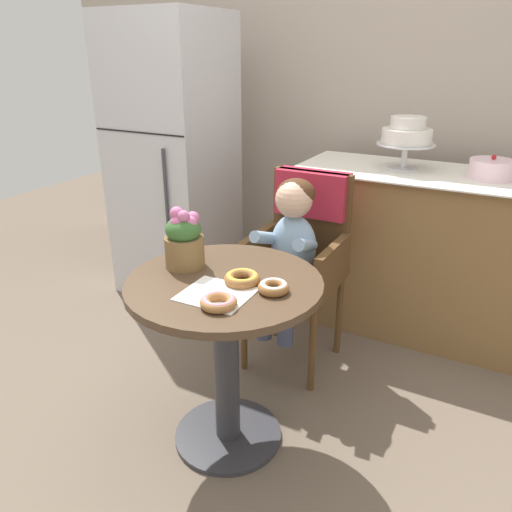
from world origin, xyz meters
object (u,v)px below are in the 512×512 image
object	(u,v)px
wicker_chair	(304,239)
donut_mid	(242,278)
cafe_table	(226,331)
flower_vase	(184,238)
round_layer_cake	(492,169)
donut_front	(219,301)
donut_side	(273,287)
refrigerator	(174,160)
tiered_cake_stand	(407,135)
seated_child	(290,241)

from	to	relation	value
wicker_chair	donut_mid	world-z (taller)	wicker_chair
cafe_table	flower_vase	distance (m)	0.38
round_layer_cake	donut_front	bearing A→B (deg)	-113.80
donut_side	refrigerator	size ratio (longest dim) A/B	0.06
refrigerator	tiered_cake_stand	bearing A→B (deg)	8.33
donut_front	refrigerator	bearing A→B (deg)	131.72
flower_vase	wicker_chair	bearing A→B (deg)	73.87
donut_mid	tiered_cake_stand	distance (m)	1.36
wicker_chair	refrigerator	size ratio (longest dim) A/B	0.56
donut_side	refrigerator	world-z (taller)	refrigerator
donut_side	wicker_chair	bearing A→B (deg)	105.25
tiered_cake_stand	round_layer_cake	distance (m)	0.45
donut_front	flower_vase	xyz separation A→B (m)	(-0.29, 0.22, 0.10)
donut_side	flower_vase	size ratio (longest dim) A/B	0.46
donut_side	tiered_cake_stand	xyz separation A→B (m)	(0.12, 1.30, 0.34)
cafe_table	donut_front	distance (m)	0.31
donut_front	flower_vase	world-z (taller)	flower_vase
refrigerator	wicker_chair	bearing A→B (deg)	-19.48
cafe_table	tiered_cake_stand	world-z (taller)	tiered_cake_stand
tiered_cake_stand	refrigerator	size ratio (longest dim) A/B	0.18
round_layer_cake	donut_mid	bearing A→B (deg)	-117.51
donut_mid	donut_side	xyz separation A→B (m)	(0.13, -0.01, -0.00)
round_layer_cake	tiered_cake_stand	bearing A→B (deg)	-179.60
donut_front	donut_side	world-z (taller)	same
seated_child	flower_vase	xyz separation A→B (m)	(-0.20, -0.53, 0.16)
seated_child	cafe_table	bearing A→B (deg)	-90.08
tiered_cake_stand	refrigerator	bearing A→B (deg)	-171.67
donut_mid	refrigerator	xyz separation A→B (m)	(-1.12, 1.09, 0.11)
donut_mid	refrigerator	size ratio (longest dim) A/B	0.08
seated_child	donut_mid	bearing A→B (deg)	-82.98
donut_front	donut_mid	world-z (taller)	donut_mid
flower_vase	refrigerator	distance (m)	1.36
donut_front	cafe_table	bearing A→B (deg)	116.80
donut_mid	round_layer_cake	size ratio (longest dim) A/B	0.60
donut_front	refrigerator	xyz separation A→B (m)	(-1.14, 1.28, 0.11)
donut_front	donut_side	bearing A→B (deg)	58.81
seated_child	round_layer_cake	size ratio (longest dim) A/B	3.39
cafe_table	tiered_cake_stand	size ratio (longest dim) A/B	2.40
wicker_chair	round_layer_cake	xyz separation A→B (m)	(0.74, 0.57, 0.31)
cafe_table	flower_vase	world-z (taller)	flower_vase
cafe_table	donut_side	distance (m)	0.31
flower_vase	round_layer_cake	bearing A→B (deg)	53.28
cafe_table	tiered_cake_stand	bearing A→B (deg)	76.28
wicker_chair	donut_side	distance (m)	0.76
seated_child	donut_mid	xyz separation A→B (m)	(0.07, -0.56, 0.06)
cafe_table	tiered_cake_stand	xyz separation A→B (m)	(0.32, 1.30, 0.57)
donut_side	tiered_cake_stand	size ratio (longest dim) A/B	0.36
donut_front	donut_mid	bearing A→B (deg)	96.20
seated_child	wicker_chair	bearing A→B (deg)	90.00
flower_vase	donut_front	bearing A→B (deg)	-37.11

